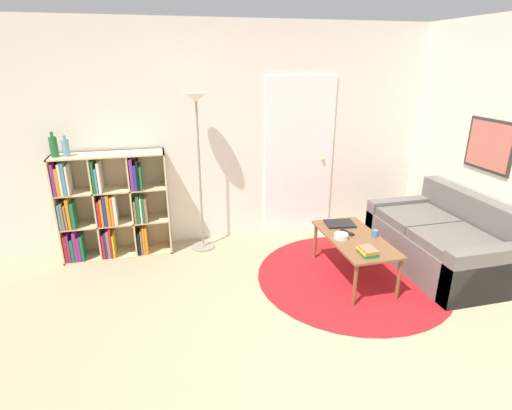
# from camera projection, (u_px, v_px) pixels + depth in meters

# --- Properties ---
(ground_plane) EXTENTS (14.00, 14.00, 0.00)m
(ground_plane) POSITION_uv_depth(u_px,v_px,m) (327.00, 385.00, 2.82)
(ground_plane) COLOR tan
(wall_back) EXTENTS (7.68, 0.11, 2.60)m
(wall_back) POSITION_uv_depth(u_px,v_px,m) (247.00, 136.00, 4.85)
(wall_back) COLOR silver
(wall_back) RESTS_ON ground_plane
(wall_right) EXTENTS (0.08, 5.68, 2.60)m
(wall_right) POSITION_uv_depth(u_px,v_px,m) (495.00, 149.00, 4.13)
(wall_right) COLOR silver
(wall_right) RESTS_ON ground_plane
(rug) EXTENTS (2.01, 2.01, 0.01)m
(rug) POSITION_uv_depth(u_px,v_px,m) (352.00, 276.00, 4.23)
(rug) COLOR #B2191E
(rug) RESTS_ON ground_plane
(bookshelf) EXTENTS (1.20, 0.34, 1.21)m
(bookshelf) POSITION_uv_depth(u_px,v_px,m) (108.00, 208.00, 4.53)
(bookshelf) COLOR beige
(bookshelf) RESTS_ON ground_plane
(floor_lamp) EXTENTS (0.28, 0.28, 1.84)m
(floor_lamp) POSITION_uv_depth(u_px,v_px,m) (197.00, 127.00, 4.39)
(floor_lamp) COLOR gray
(floor_lamp) RESTS_ON ground_plane
(couch) EXTENTS (0.91, 1.56, 0.80)m
(couch) POSITION_uv_depth(u_px,v_px,m) (443.00, 243.00, 4.38)
(couch) COLOR #66605B
(couch) RESTS_ON ground_plane
(coffee_table) EXTENTS (0.53, 1.05, 0.46)m
(coffee_table) POSITION_uv_depth(u_px,v_px,m) (355.00, 242.00, 4.09)
(coffee_table) COLOR brown
(coffee_table) RESTS_ON ground_plane
(laptop) EXTENTS (0.34, 0.28, 0.02)m
(laptop) POSITION_uv_depth(u_px,v_px,m) (340.00, 224.00, 4.40)
(laptop) COLOR black
(laptop) RESTS_ON coffee_table
(bowl) EXTENTS (0.14, 0.14, 0.05)m
(bowl) POSITION_uv_depth(u_px,v_px,m) (341.00, 236.00, 4.05)
(bowl) COLOR silver
(bowl) RESTS_ON coffee_table
(book_stack_on_table) EXTENTS (0.14, 0.19, 0.06)m
(book_stack_on_table) POSITION_uv_depth(u_px,v_px,m) (367.00, 251.00, 3.72)
(book_stack_on_table) COLOR #196B38
(book_stack_on_table) RESTS_ON coffee_table
(cup) EXTENTS (0.07, 0.07, 0.07)m
(cup) POSITION_uv_depth(u_px,v_px,m) (375.00, 233.00, 4.09)
(cup) COLOR teal
(cup) RESTS_ON coffee_table
(remote) EXTENTS (0.10, 0.17, 0.02)m
(remote) POSITION_uv_depth(u_px,v_px,m) (347.00, 232.00, 4.17)
(remote) COLOR black
(remote) RESTS_ON coffee_table
(bottle_left) EXTENTS (0.08, 0.08, 0.26)m
(bottle_left) POSITION_uv_depth(u_px,v_px,m) (54.00, 146.00, 4.15)
(bottle_left) COLOR #236633
(bottle_left) RESTS_ON bookshelf
(bottle_middle) EXTENTS (0.08, 0.08, 0.22)m
(bottle_middle) POSITION_uv_depth(u_px,v_px,m) (66.00, 148.00, 4.18)
(bottle_middle) COLOR #6B93A3
(bottle_middle) RESTS_ON bookshelf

